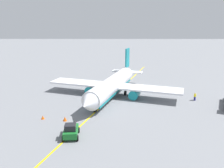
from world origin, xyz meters
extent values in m
plane|color=slate|center=(0.00, 0.00, 0.00)|extent=(400.00, 400.00, 0.00)
cylinder|color=white|center=(0.00, 0.00, 2.83)|extent=(23.76, 10.96, 3.66)
cube|color=teal|center=(0.00, 0.00, 1.82)|extent=(22.30, 9.92, 1.02)
cone|color=white|center=(12.56, -4.16, 2.83)|extent=(4.24, 4.37, 3.51)
cone|color=white|center=(-13.19, 4.37, 3.19)|extent=(5.37, 4.41, 3.11)
cube|color=teal|center=(-12.56, 4.16, 7.06)|extent=(3.15, 1.35, 5.20)
cube|color=white|center=(-12.56, 4.16, 3.23)|extent=(4.92, 8.73, 0.24)
cube|color=white|center=(-0.95, 0.31, 2.37)|extent=(14.30, 30.95, 0.36)
cylinder|color=teal|center=(1.44, 5.00, 1.12)|extent=(3.70, 3.00, 2.10)
cylinder|color=teal|center=(-1.82, -4.87, 1.12)|extent=(3.70, 3.00, 2.10)
cylinder|color=#4C4C51|center=(9.42, -3.12, 1.14)|extent=(0.24, 0.24, 1.18)
cylinder|color=black|center=(9.42, -3.12, 0.55)|extent=(1.17, 0.73, 1.10)
cylinder|color=#4C4C51|center=(-1.08, 3.10, 1.14)|extent=(0.24, 0.24, 1.18)
cylinder|color=black|center=(-1.08, 3.10, 0.55)|extent=(1.17, 0.73, 1.10)
cylinder|color=#4C4C51|center=(-2.72, -1.84, 1.14)|extent=(0.24, 0.24, 1.18)
cylinder|color=black|center=(-2.72, -1.84, 0.55)|extent=(1.17, 0.73, 1.10)
cube|color=#196B28|center=(18.98, -5.94, 0.85)|extent=(3.75, 2.29, 0.90)
cube|color=black|center=(19.48, -5.90, 1.75)|extent=(1.53, 1.71, 0.90)
cylinder|color=black|center=(17.77, -7.04, 0.40)|extent=(0.82, 0.36, 0.80)
cylinder|color=black|center=(17.60, -5.05, 0.40)|extent=(0.82, 0.36, 0.80)
cylinder|color=black|center=(20.36, -6.83, 0.40)|extent=(0.82, 0.36, 0.80)
cylinder|color=black|center=(20.19, -4.83, 0.40)|extent=(0.82, 0.36, 0.80)
cube|color=navy|center=(2.47, 18.06, 0.42)|extent=(0.54, 0.51, 0.85)
cube|color=yellow|center=(2.47, 18.06, 1.15)|extent=(0.63, 0.59, 0.60)
sphere|color=tan|center=(2.47, 18.06, 1.59)|extent=(0.24, 0.24, 0.24)
cone|color=#F2590F|center=(12.63, -12.08, 0.33)|extent=(0.59, 0.59, 0.66)
cone|color=#F2590F|center=(13.38, -8.03, 0.37)|extent=(0.66, 0.66, 0.74)
cube|color=yellow|center=(0.00, 0.00, 0.01)|extent=(74.82, 25.02, 0.01)
camera|label=1|loc=(49.23, 0.29, 16.22)|focal=36.21mm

